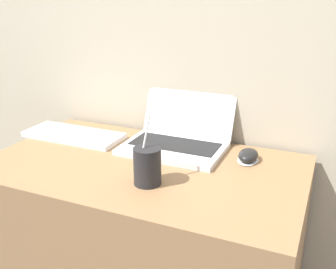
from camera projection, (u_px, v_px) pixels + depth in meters
name	position (u px, v px, depth m)	size (l,w,h in m)	color
desk	(145.00, 252.00, 1.46)	(1.08, 0.63, 0.72)	#936D47
laptop	(179.00, 134.00, 1.48)	(0.37, 0.34, 0.22)	silver
drink_cup	(147.00, 165.00, 1.18)	(0.08, 0.08, 0.22)	#232326
computer_mouse	(248.00, 156.00, 1.36)	(0.07, 0.11, 0.04)	white
external_keyboard	(74.00, 135.00, 1.58)	(0.40, 0.16, 0.02)	silver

